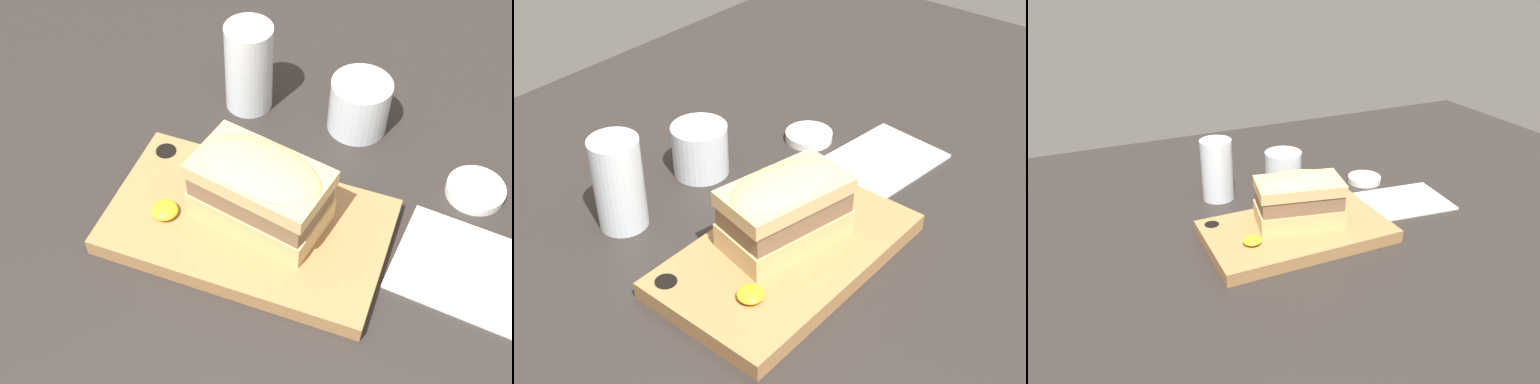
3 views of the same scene
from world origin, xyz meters
TOP-DOWN VIEW (x-y plane):
  - dining_table at (0.00, 0.00)cm, footprint 150.59×109.85cm
  - serving_board at (-10.03, -5.19)cm, footprint 31.47×18.16cm
  - sandwich at (-8.93, -3.95)cm, footprint 16.00×11.03cm
  - mustard_dollop at (-19.06, -7.56)cm, footprint 3.06×3.06cm
  - water_glass at (-17.58, 15.21)cm, footprint 6.22×6.22cm
  - wine_glass at (-2.89, 16.04)cm, footprint 7.74×7.74cm
  - napkin at (15.23, -1.81)cm, footprint 18.09×14.13cm
  - condiment_dish at (13.51, 9.74)cm, footprint 7.00×7.00cm

SIDE VIEW (x-z plane):
  - dining_table at x=0.00cm, z-range 0.00..2.00cm
  - napkin at x=15.23cm, z-range 2.00..2.40cm
  - condiment_dish at x=13.51cm, z-range 2.00..3.28cm
  - serving_board at x=-10.03cm, z-range 1.98..4.24cm
  - mustard_dollop at x=-19.06cm, z-range 4.21..5.43cm
  - wine_glass at x=-2.89cm, z-range 1.83..9.06cm
  - water_glass at x=-17.58cm, z-range 1.18..13.50cm
  - sandwich at x=-8.93cm, z-range 4.55..13.64cm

